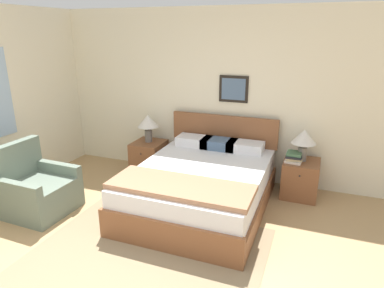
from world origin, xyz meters
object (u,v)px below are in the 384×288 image
(nightstand_by_door, at_px, (300,178))
(table_lamp_by_door, at_px, (304,138))
(nightstand_near_window, at_px, (149,157))
(table_lamp_near_window, at_px, (148,122))
(armchair, at_px, (36,190))
(bed, at_px, (201,185))

(nightstand_by_door, xyz_separation_m, table_lamp_by_door, (-0.01, 0.03, 0.59))
(nightstand_near_window, height_order, table_lamp_near_window, table_lamp_near_window)
(nightstand_near_window, bearing_deg, armchair, -114.51)
(nightstand_by_door, distance_m, table_lamp_by_door, 0.59)
(table_lamp_near_window, bearing_deg, nightstand_near_window, -72.06)
(armchair, xyz_separation_m, table_lamp_near_window, (0.76, 1.71, 0.56))
(nightstand_near_window, relative_size, nightstand_by_door, 1.00)
(table_lamp_near_window, distance_m, table_lamp_by_door, 2.41)
(nightstand_near_window, relative_size, table_lamp_by_door, 1.21)
(nightstand_by_door, relative_size, table_lamp_near_window, 1.21)
(nightstand_near_window, bearing_deg, table_lamp_near_window, 107.94)
(bed, bearing_deg, nightstand_near_window, 146.14)
(armchair, bearing_deg, nightstand_near_window, 157.02)
(bed, height_order, table_lamp_near_window, bed)
(table_lamp_near_window, bearing_deg, nightstand_by_door, -0.67)
(nightstand_near_window, xyz_separation_m, table_lamp_near_window, (-0.01, 0.03, 0.59))
(bed, relative_size, table_lamp_near_window, 4.82)
(nightstand_near_window, xyz_separation_m, table_lamp_by_door, (2.40, 0.03, 0.59))
(bed, xyz_separation_m, armchair, (-1.97, -0.87, -0.02))
(table_lamp_by_door, bearing_deg, nightstand_by_door, -72.20)
(nightstand_by_door, bearing_deg, armchair, -152.12)
(table_lamp_near_window, bearing_deg, armchair, -113.89)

